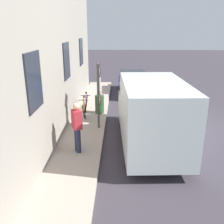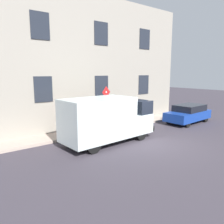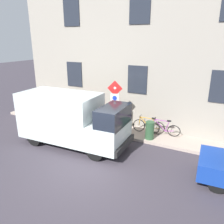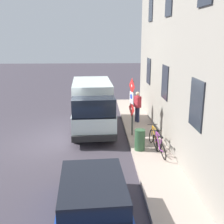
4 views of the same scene
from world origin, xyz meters
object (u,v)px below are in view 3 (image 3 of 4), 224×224
at_px(bicycle_orange, 148,126).
at_px(pedestrian, 86,108).
at_px(sign_post_stacked, 115,102).
at_px(delivery_van, 71,118).
at_px(litter_bin, 150,130).
at_px(bicycle_purple, 163,129).

bearing_deg(bicycle_orange, pedestrian, -1.73).
xyz_separation_m(sign_post_stacked, pedestrian, (0.58, 2.18, -0.75)).
xyz_separation_m(bicycle_orange, pedestrian, (-0.28, 3.75, 0.56)).
relative_size(sign_post_stacked, delivery_van, 0.50).
distance_m(delivery_van, pedestrian, 2.63).
bearing_deg(pedestrian, bicycle_orange, -111.80).
relative_size(sign_post_stacked, bicycle_orange, 1.57).
height_order(sign_post_stacked, delivery_van, sign_post_stacked).
distance_m(delivery_van, litter_bin, 3.91).
relative_size(bicycle_purple, bicycle_orange, 1.00).
relative_size(delivery_van, bicycle_orange, 3.16).
bearing_deg(sign_post_stacked, litter_bin, -85.50).
bearing_deg(litter_bin, bicycle_purple, -34.60).
bearing_deg(litter_bin, sign_post_stacked, 94.50).
bearing_deg(pedestrian, bicycle_purple, -112.57).
bearing_deg(bicycle_purple, delivery_van, 31.06).
bearing_deg(bicycle_purple, bicycle_orange, -5.52).
distance_m(delivery_van, bicycle_purple, 4.73).
height_order(bicycle_purple, pedestrian, pedestrian).
xyz_separation_m(sign_post_stacked, litter_bin, (0.15, -1.88, -1.24)).
relative_size(sign_post_stacked, pedestrian, 1.57).
bearing_deg(sign_post_stacked, delivery_van, 144.50).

